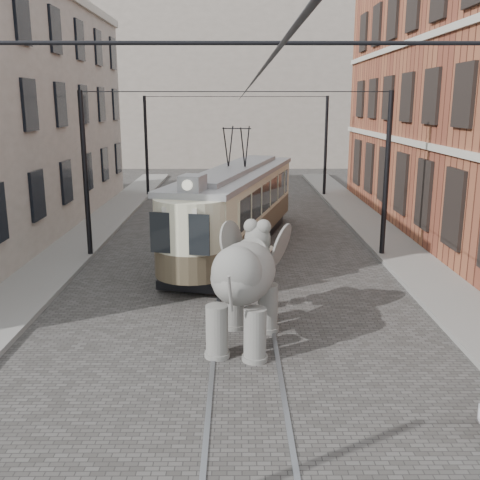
{
  "coord_description": "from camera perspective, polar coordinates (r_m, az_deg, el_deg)",
  "views": [
    {
      "loc": [
        -0.2,
        -14.05,
        5.55
      ],
      "look_at": [
        -0.1,
        0.08,
        2.1
      ],
      "focal_mm": 41.95,
      "sensor_mm": 36.0,
      "label": 1
    }
  ],
  "objects": [
    {
      "name": "ground",
      "position": [
        15.1,
        0.4,
        -7.84
      ],
      "size": [
        120.0,
        120.0,
        0.0
      ],
      "primitive_type": "plane",
      "color": "#464341"
    },
    {
      "name": "tram_rails",
      "position": [
        15.1,
        0.4,
        -7.79
      ],
      "size": [
        1.54,
        80.0,
        0.02
      ],
      "primitive_type": null,
      "color": "slate",
      "rests_on": "ground"
    },
    {
      "name": "sidewalk_right",
      "position": [
        16.3,
        22.16,
        -6.96
      ],
      "size": [
        2.0,
        60.0,
        0.15
      ],
      "primitive_type": "cube",
      "color": "slate",
      "rests_on": "ground"
    },
    {
      "name": "sidewalk_left",
      "position": [
        16.34,
        -23.23,
        -7.02
      ],
      "size": [
        2.0,
        60.0,
        0.15
      ],
      "primitive_type": "cube",
      "color": "slate",
      "rests_on": "ground"
    },
    {
      "name": "distant_block",
      "position": [
        54.07,
        -0.19,
        15.25
      ],
      "size": [
        28.0,
        10.0,
        14.0
      ],
      "primitive_type": "cube",
      "color": "gray",
      "rests_on": "ground"
    },
    {
      "name": "catenary",
      "position": [
        19.22,
        -0.39,
        6.09
      ],
      "size": [
        11.0,
        30.2,
        6.0
      ],
      "primitive_type": null,
      "color": "black",
      "rests_on": "ground"
    },
    {
      "name": "tram",
      "position": [
        21.72,
        -0.34,
        5.22
      ],
      "size": [
        5.3,
        12.03,
        4.68
      ],
      "primitive_type": null,
      "rotation": [
        0.0,
        0.0,
        -0.25
      ],
      "color": "beige",
      "rests_on": "ground"
    },
    {
      "name": "elephant",
      "position": [
        13.09,
        0.39,
        -5.01
      ],
      "size": [
        3.32,
        4.82,
        2.69
      ],
      "primitive_type": null,
      "rotation": [
        0.0,
        0.0,
        -0.22
      ],
      "color": "slate",
      "rests_on": "ground"
    }
  ]
}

